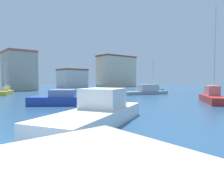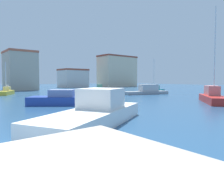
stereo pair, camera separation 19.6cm
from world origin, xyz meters
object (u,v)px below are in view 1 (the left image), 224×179
Objects in this scene: motorboat_white_far_left at (98,113)px; sailboat_teal_distant_east at (153,89)px; motorboat_green_distant_north at (99,91)px; sailboat_yellow_inner_mooring at (6,92)px; motorboat_blue_behind_lamppost at (64,99)px; sailboat_red_near_pier at (213,96)px; motorboat_grey_outer_mooring at (147,91)px.

sailboat_teal_distant_east is (27.38, 17.85, -0.18)m from motorboat_white_far_left.
motorboat_white_far_left is 2.00× the size of motorboat_green_distant_north.
sailboat_yellow_inner_mooring is 0.62× the size of motorboat_white_far_left.
sailboat_teal_distant_east is (24.81, 8.64, -0.07)m from motorboat_blue_behind_lamppost.
motorboat_white_far_left is (-1.35, -27.73, 0.20)m from sailboat_yellow_inner_mooring.
motorboat_blue_behind_lamppost is 9.56m from motorboat_white_far_left.
sailboat_red_near_pier is 18.52m from motorboat_green_distant_north.
sailboat_red_near_pier reaches higher than motorboat_blue_behind_lamppost.
sailboat_yellow_inner_mooring reaches higher than motorboat_blue_behind_lamppost.
sailboat_yellow_inner_mooring is at bearing 159.23° from sailboat_teal_distant_east.
sailboat_teal_distant_east is at bearing 19.20° from motorboat_blue_behind_lamppost.
sailboat_teal_distant_east is (11.30, 17.17, -0.19)m from sailboat_red_near_pier.
motorboat_white_far_left reaches higher than motorboat_grey_outer_mooring.
motorboat_grey_outer_mooring is 0.80× the size of sailboat_red_near_pier.
sailboat_yellow_inner_mooring is at bearing 93.77° from motorboat_blue_behind_lamppost.
sailboat_yellow_inner_mooring is at bearing 118.58° from sailboat_red_near_pier.
motorboat_grey_outer_mooring is at bearing -36.91° from sailboat_yellow_inner_mooring.
sailboat_red_near_pier is (14.73, -27.04, 0.21)m from sailboat_yellow_inner_mooring.
motorboat_white_far_left is 23.74m from motorboat_green_distant_north.
sailboat_red_near_pier is at bearing 2.45° from motorboat_white_far_left.
motorboat_white_far_left reaches higher than motorboat_blue_behind_lamppost.
motorboat_white_far_left is at bearing -126.42° from motorboat_green_distant_north.
sailboat_red_near_pier is 16.09m from motorboat_white_far_left.
motorboat_blue_behind_lamppost is at bearing 74.44° from motorboat_white_far_left.
motorboat_grey_outer_mooring is at bearing -149.51° from sailboat_teal_distant_east.
sailboat_yellow_inner_mooring is at bearing 87.22° from motorboat_white_far_left.
motorboat_grey_outer_mooring is at bearing 72.47° from sailboat_red_near_pier.
sailboat_yellow_inner_mooring reaches higher than motorboat_grey_outer_mooring.
motorboat_grey_outer_mooring is at bearing 14.01° from motorboat_blue_behind_lamppost.
motorboat_white_far_left is (-2.57, -9.21, 0.11)m from motorboat_blue_behind_lamppost.
sailboat_red_near_pier is at bearing -123.36° from sailboat_teal_distant_east.
sailboat_teal_distant_east is at bearing 56.64° from sailboat_red_near_pier.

